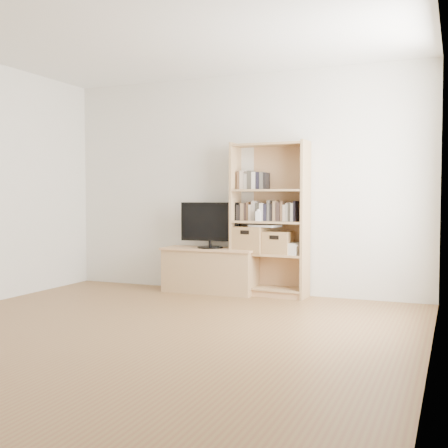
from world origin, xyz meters
The scene contains 14 objects.
floor centered at (0.00, 0.00, 0.00)m, with size 4.50×5.00×0.01m, color brown.
back_wall centered at (0.00, 2.50, 1.30)m, with size 4.50×0.02×2.60m, color silver.
right_wall centered at (2.25, 0.00, 1.30)m, with size 0.02×5.00×2.60m, color silver.
ceiling centered at (0.00, 0.00, 2.60)m, with size 4.50×5.00×0.01m, color white.
tv_stand centered at (-0.31, 2.29, 0.25)m, with size 1.11×0.42×0.51m, color tan.
bookshelf centered at (0.42, 2.34, 0.89)m, with size 0.89×0.32×1.77m, color tan.
television centered at (-0.31, 2.29, 0.81)m, with size 0.71×0.05×0.56m, color black.
books_row_mid centered at (0.42, 2.36, 0.97)m, with size 0.78×0.15×0.21m, color black.
books_row_upper centered at (0.22, 2.37, 1.34)m, with size 0.39×0.15×0.21m, color black.
baby_monitor centered at (0.31, 2.25, 0.92)m, with size 0.06×0.04×0.11m, color white.
basket_left centered at (0.18, 2.35, 0.65)m, with size 0.37×0.31×0.31m, color #906441.
basket_right centered at (0.53, 2.33, 0.62)m, with size 0.31×0.26×0.26m, color #906441.
laptop centered at (0.37, 2.32, 0.81)m, with size 0.32×0.23×0.03m, color silver.
magazine_stack centered at (0.72, 2.32, 0.55)m, with size 0.16×0.24×0.11m, color silver.
Camera 1 is at (2.41, -3.81, 1.15)m, focal length 45.00 mm.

